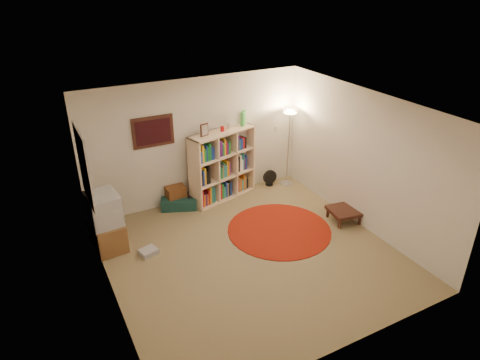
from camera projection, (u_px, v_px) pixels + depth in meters
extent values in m
cube|color=olive|center=(251.00, 255.00, 7.14)|extent=(4.50, 4.50, 0.02)
cube|color=white|center=(253.00, 108.00, 6.03)|extent=(4.50, 4.50, 0.02)
cube|color=silver|center=(196.00, 141.00, 8.38)|extent=(4.50, 0.02, 2.50)
cube|color=silver|center=(351.00, 269.00, 4.79)|extent=(4.50, 0.02, 2.50)
cube|color=silver|center=(103.00, 224.00, 5.64)|extent=(0.02, 4.50, 2.50)
cube|color=silver|center=(364.00, 161.00, 7.53)|extent=(0.02, 4.50, 2.50)
cube|color=#361913|center=(153.00, 132.00, 7.85)|extent=(0.78, 0.04, 0.58)
cube|color=#3E0C13|center=(153.00, 132.00, 7.83)|extent=(0.66, 0.01, 0.46)
cube|color=white|center=(84.00, 167.00, 6.55)|extent=(0.03, 1.00, 1.20)
cube|color=beige|center=(277.00, 129.00, 9.16)|extent=(0.08, 0.01, 0.12)
cube|color=#FFD3AA|center=(223.00, 196.00, 8.94)|extent=(1.50, 0.78, 0.03)
cube|color=#FFD3AA|center=(222.00, 132.00, 8.32)|extent=(1.50, 0.78, 0.03)
cube|color=#FFD3AA|center=(195.00, 176.00, 8.20)|extent=(0.14, 0.41, 1.45)
cube|color=#FFD3AA|center=(248.00, 156.00, 9.06)|extent=(0.14, 0.41, 1.45)
cube|color=#FFD3AA|center=(216.00, 162.00, 8.76)|extent=(1.40, 0.40, 1.45)
cube|color=#FFD3AA|center=(213.00, 169.00, 8.48)|extent=(0.13, 0.39, 1.38)
cube|color=#FFD3AA|center=(231.00, 162.00, 8.78)|extent=(0.13, 0.39, 1.38)
cube|color=#FFD3AA|center=(223.00, 176.00, 8.74)|extent=(1.44, 0.74, 0.03)
cube|color=#FFD3AA|center=(222.00, 154.00, 8.52)|extent=(1.44, 0.74, 0.03)
cube|color=yellow|center=(199.00, 200.00, 8.43)|extent=(0.09, 0.17, 0.31)
cube|color=red|center=(200.00, 198.00, 8.44)|extent=(0.08, 0.17, 0.37)
cube|color=orange|center=(202.00, 200.00, 8.50)|extent=(0.08, 0.17, 0.25)
cube|color=#4F1B6C|center=(204.00, 199.00, 8.52)|extent=(0.08, 0.17, 0.25)
cube|color=orange|center=(206.00, 199.00, 8.55)|extent=(0.08, 0.17, 0.23)
cube|color=red|center=(207.00, 196.00, 8.56)|extent=(0.08, 0.17, 0.31)
cube|color=yellow|center=(209.00, 195.00, 8.57)|extent=(0.08, 0.17, 0.36)
cube|color=teal|center=(210.00, 194.00, 8.60)|extent=(0.09, 0.17, 0.37)
cube|color=teal|center=(212.00, 194.00, 8.63)|extent=(0.09, 0.17, 0.34)
cube|color=#4F1B6C|center=(198.00, 180.00, 8.24)|extent=(0.09, 0.17, 0.23)
cube|color=black|center=(200.00, 179.00, 8.26)|extent=(0.08, 0.17, 0.26)
cube|color=#1B3AA3|center=(201.00, 177.00, 8.28)|extent=(0.08, 0.17, 0.30)
cube|color=yellow|center=(203.00, 176.00, 8.30)|extent=(0.08, 0.17, 0.35)
cube|color=black|center=(205.00, 177.00, 8.34)|extent=(0.09, 0.17, 0.27)
cube|color=black|center=(207.00, 174.00, 8.35)|extent=(0.09, 0.17, 0.36)
cube|color=#1B8833|center=(197.00, 157.00, 8.02)|extent=(0.09, 0.17, 0.29)
cube|color=#1B3AA3|center=(199.00, 157.00, 8.06)|extent=(0.09, 0.17, 0.24)
cube|color=yellow|center=(201.00, 154.00, 8.07)|extent=(0.08, 0.17, 0.36)
cube|color=#1B8833|center=(203.00, 155.00, 8.12)|extent=(0.09, 0.17, 0.27)
cube|color=#1B3AA3|center=(205.00, 153.00, 8.13)|extent=(0.07, 0.17, 0.33)
cube|color=#1B8833|center=(206.00, 153.00, 8.16)|extent=(0.07, 0.17, 0.30)
cube|color=#1B8833|center=(208.00, 152.00, 8.17)|extent=(0.09, 0.17, 0.35)
cube|color=#1B3AA3|center=(209.00, 153.00, 8.21)|extent=(0.07, 0.17, 0.29)
cube|color=#1B3AA3|center=(211.00, 153.00, 8.25)|extent=(0.09, 0.17, 0.24)
cube|color=red|center=(217.00, 191.00, 8.71)|extent=(0.08, 0.17, 0.35)
cube|color=red|center=(219.00, 191.00, 8.75)|extent=(0.08, 0.17, 0.32)
cube|color=#1B8833|center=(221.00, 190.00, 8.77)|extent=(0.09, 0.17, 0.33)
cube|color=teal|center=(222.00, 191.00, 8.82)|extent=(0.08, 0.17, 0.25)
cube|color=#1B3AA3|center=(224.00, 189.00, 8.83)|extent=(0.09, 0.17, 0.33)
cube|color=#957851|center=(226.00, 189.00, 8.87)|extent=(0.07, 0.17, 0.30)
cube|color=black|center=(227.00, 188.00, 8.88)|extent=(0.08, 0.17, 0.33)
cube|color=#1B3AA3|center=(229.00, 188.00, 8.92)|extent=(0.09, 0.17, 0.28)
cube|color=#4F1B6C|center=(216.00, 173.00, 8.53)|extent=(0.07, 0.17, 0.25)
cube|color=teal|center=(218.00, 171.00, 8.54)|extent=(0.08, 0.17, 0.30)
cube|color=#1B8833|center=(219.00, 172.00, 8.58)|extent=(0.08, 0.17, 0.23)
cube|color=#957851|center=(221.00, 171.00, 8.59)|extent=(0.07, 0.17, 0.27)
cube|color=teal|center=(222.00, 170.00, 8.60)|extent=(0.07, 0.17, 0.30)
cube|color=teal|center=(224.00, 170.00, 8.64)|extent=(0.09, 0.17, 0.25)
cube|color=yellow|center=(225.00, 168.00, 8.65)|extent=(0.07, 0.17, 0.33)
cube|color=orange|center=(226.00, 168.00, 8.67)|extent=(0.08, 0.17, 0.32)
cube|color=#4F1B6C|center=(228.00, 168.00, 8.71)|extent=(0.07, 0.17, 0.26)
cube|color=teal|center=(216.00, 151.00, 8.32)|extent=(0.07, 0.17, 0.25)
cube|color=#4F1B6C|center=(217.00, 149.00, 8.32)|extent=(0.09, 0.17, 0.34)
cube|color=#4F1B6C|center=(219.00, 148.00, 8.36)|extent=(0.09, 0.17, 0.33)
cube|color=#1B8833|center=(221.00, 149.00, 8.40)|extent=(0.08, 0.17, 0.27)
cube|color=yellow|center=(223.00, 147.00, 8.40)|extent=(0.07, 0.17, 0.35)
cube|color=red|center=(224.00, 147.00, 8.43)|extent=(0.07, 0.17, 0.31)
cube|color=#4F1B6C|center=(225.00, 148.00, 8.47)|extent=(0.08, 0.17, 0.25)
cube|color=#1B8833|center=(227.00, 147.00, 8.49)|extent=(0.09, 0.17, 0.27)
cube|color=#4F1B6C|center=(235.00, 184.00, 9.01)|extent=(0.08, 0.17, 0.35)
cube|color=red|center=(236.00, 185.00, 9.05)|extent=(0.08, 0.17, 0.27)
cube|color=#957851|center=(237.00, 184.00, 9.06)|extent=(0.07, 0.17, 0.31)
cube|color=orange|center=(239.00, 184.00, 9.09)|extent=(0.09, 0.17, 0.28)
cube|color=teal|center=(240.00, 184.00, 9.13)|extent=(0.09, 0.17, 0.24)
cube|color=orange|center=(242.00, 181.00, 9.14)|extent=(0.08, 0.17, 0.34)
cube|color=#957851|center=(243.00, 182.00, 9.18)|extent=(0.08, 0.17, 0.29)
cube|color=black|center=(245.00, 182.00, 9.22)|extent=(0.08, 0.17, 0.23)
cube|color=#957851|center=(246.00, 181.00, 9.23)|extent=(0.08, 0.17, 0.27)
cube|color=#4F1B6C|center=(234.00, 166.00, 8.82)|extent=(0.07, 0.17, 0.24)
cube|color=#957851|center=(235.00, 166.00, 8.84)|extent=(0.07, 0.17, 0.24)
cube|color=black|center=(237.00, 163.00, 8.85)|extent=(0.08, 0.17, 0.33)
cube|color=white|center=(238.00, 162.00, 8.87)|extent=(0.08, 0.17, 0.36)
cube|color=white|center=(240.00, 164.00, 8.92)|extent=(0.09, 0.17, 0.24)
cube|color=teal|center=(241.00, 161.00, 8.92)|extent=(0.07, 0.17, 0.37)
cube|color=#4F1B6C|center=(243.00, 163.00, 8.96)|extent=(0.08, 0.17, 0.27)
cube|color=#1B3AA3|center=(244.00, 161.00, 8.98)|extent=(0.07, 0.17, 0.31)
cube|color=teal|center=(235.00, 142.00, 8.60)|extent=(0.09, 0.17, 0.36)
cube|color=#4F1B6C|center=(236.00, 143.00, 8.63)|extent=(0.07, 0.17, 0.33)
cube|color=teal|center=(237.00, 144.00, 8.67)|extent=(0.07, 0.17, 0.23)
cube|color=#1B3AA3|center=(238.00, 144.00, 8.69)|extent=(0.07, 0.17, 0.25)
cube|color=#1B3AA3|center=(240.00, 143.00, 8.71)|extent=(0.07, 0.17, 0.24)
cube|color=red|center=(241.00, 143.00, 8.74)|extent=(0.09, 0.17, 0.24)
cube|color=black|center=(243.00, 142.00, 8.77)|extent=(0.08, 0.17, 0.24)
cube|color=#361913|center=(204.00, 130.00, 8.02)|extent=(0.17, 0.07, 0.25)
cube|color=#A39588|center=(205.00, 130.00, 8.01)|extent=(0.13, 0.05, 0.20)
cylinder|color=#B11110|center=(222.00, 129.00, 8.30)|extent=(0.10, 0.10, 0.09)
cylinder|color=white|center=(229.00, 126.00, 8.40)|extent=(0.09, 0.09, 0.11)
cylinder|color=#48BD51|center=(242.00, 119.00, 8.54)|extent=(0.10, 0.10, 0.29)
cylinder|color=#48BD51|center=(244.00, 117.00, 8.65)|extent=(0.10, 0.10, 0.29)
cylinder|color=white|center=(286.00, 183.00, 9.47)|extent=(0.35, 0.35, 0.03)
cylinder|color=white|center=(288.00, 150.00, 9.12)|extent=(0.03, 0.03, 1.58)
cone|color=white|center=(290.00, 113.00, 8.76)|extent=(0.42, 0.42, 0.13)
cylinder|color=#FFD88C|center=(290.00, 112.00, 8.76)|extent=(0.34, 0.34, 0.02)
cylinder|color=black|center=(269.00, 184.00, 9.44)|extent=(0.17, 0.17, 0.03)
cylinder|color=black|center=(269.00, 181.00, 9.40)|extent=(0.03, 0.03, 0.13)
cylinder|color=black|center=(270.00, 177.00, 9.34)|extent=(0.31, 0.07, 0.31)
cube|color=brown|center=(108.00, 235.00, 7.23)|extent=(0.53, 0.73, 0.48)
cube|color=#BAB9BE|center=(104.00, 209.00, 7.00)|extent=(0.53, 0.61, 0.53)
cube|color=black|center=(118.00, 205.00, 7.12)|extent=(0.05, 0.50, 0.44)
cube|color=black|center=(119.00, 205.00, 7.12)|extent=(0.05, 0.44, 0.39)
cube|color=#BAB9BE|center=(148.00, 252.00, 7.12)|extent=(0.33, 0.30, 0.09)
cube|color=#153B35|center=(179.00, 202.00, 8.52)|extent=(0.81, 0.67, 0.22)
cube|color=brown|center=(176.00, 192.00, 8.44)|extent=(0.39, 0.29, 0.22)
cube|color=black|center=(193.00, 199.00, 8.62)|extent=(0.34, 0.29, 0.22)
cylinder|color=silver|center=(213.00, 198.00, 8.66)|extent=(0.14, 0.14, 0.22)
cylinder|color=maroon|center=(279.00, 230.00, 7.79)|extent=(1.88, 1.88, 0.02)
cube|color=#361913|center=(344.00, 211.00, 8.00)|extent=(0.61, 0.61, 0.06)
cube|color=#361913|center=(340.00, 224.00, 7.80)|extent=(0.05, 0.05, 0.19)
cube|color=#361913|center=(360.00, 220.00, 7.93)|extent=(0.05, 0.05, 0.19)
cube|color=#361913|center=(328.00, 213.00, 8.17)|extent=(0.05, 0.05, 0.19)
cube|color=#361913|center=(347.00, 209.00, 8.29)|extent=(0.05, 0.05, 0.19)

